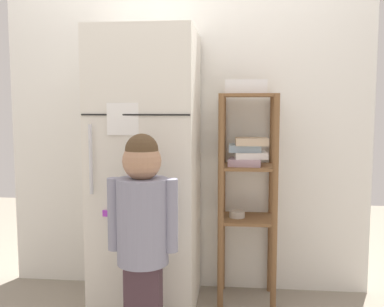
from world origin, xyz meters
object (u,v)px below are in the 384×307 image
Objects in this scene: refrigerator at (147,171)px; child_standing at (143,221)px; pantry_shelf_unit at (247,173)px; fruit_bin at (248,88)px.

refrigerator is 0.54m from child_standing.
child_standing is 0.84× the size of pantry_shelf_unit.
pantry_shelf_unit is at bearing 12.01° from refrigerator.
refrigerator is at bearing -167.99° from pantry_shelf_unit.
fruit_bin reaches higher than child_standing.
refrigerator reaches higher than pantry_shelf_unit.
pantry_shelf_unit is 0.52m from fruit_bin.
fruit_bin is (0.52, 0.62, 0.67)m from child_standing.
fruit_bin is (0.60, 0.12, 0.50)m from refrigerator.
refrigerator is 0.62m from pantry_shelf_unit.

